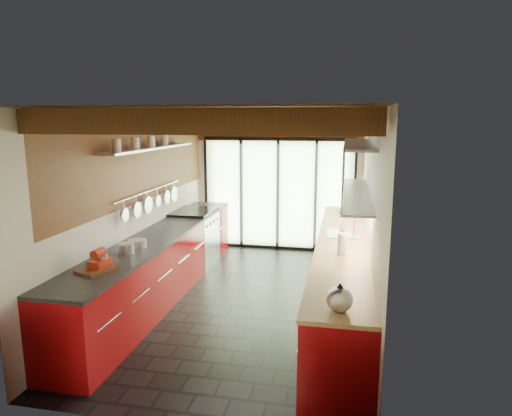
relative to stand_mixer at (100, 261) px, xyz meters
The scene contains 18 objects.
ground 2.30m from the stand_mixer, 52.15° to the left, with size 5.50×5.50×0.00m, color black.
room_shell 2.17m from the stand_mixer, 52.15° to the left, with size 5.50×5.50×5.50m.
ceiling_beams 2.79m from the stand_mixer, 57.75° to the left, with size 3.14×5.06×4.90m.
glass_door 4.56m from the stand_mixer, 73.64° to the left, with size 2.95×0.10×2.90m.
left_counter 1.72m from the stand_mixer, 90.18° to the left, with size 0.68×5.00×0.92m.
range_stove 3.13m from the stand_mixer, 90.09° to the left, with size 0.66×0.90×0.97m.
right_counter 3.07m from the stand_mixer, 32.74° to the left, with size 0.68×5.00×0.92m.
sink_assembly 3.27m from the stand_mixer, 38.50° to the left, with size 0.45×0.52×0.43m.
upper_cabinets_right 3.43m from the stand_mixer, 35.62° to the left, with size 0.34×3.00×3.00m.
left_wall_fixtures 2.06m from the stand_mixer, 96.06° to the left, with size 0.28×2.60×0.96m.
stand_mixer is the anchor object (origin of this frame).
pot_large 0.59m from the stand_mixer, 90.00° to the left, with size 0.20×0.20×0.12m, color silver.
pot_small 0.89m from the stand_mixer, 90.00° to the left, with size 0.23×0.23×0.09m, color silver.
cutting_board 0.10m from the stand_mixer, 90.00° to the right, with size 0.28×0.39×0.03m, color brown.
kettle 2.61m from the stand_mixer, 13.62° to the right, with size 0.27×0.30×0.26m.
paper_towel 2.74m from the stand_mixer, 22.21° to the left, with size 0.13×0.13×0.31m.
soap_bottle 3.34m from the stand_mixer, 40.54° to the left, with size 0.08×0.08×0.18m, color silver.
bowl 4.33m from the stand_mixer, 54.09° to the left, with size 0.21×0.21×0.05m, color silver.
Camera 1 is at (1.29, -5.90, 2.49)m, focal length 32.00 mm.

